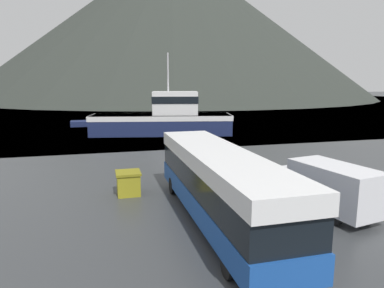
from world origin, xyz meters
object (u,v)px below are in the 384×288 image
object	(u,v)px
tour_bus	(218,182)
storage_bin	(128,183)
small_boat	(96,123)
delivery_van	(324,185)
fishing_boat	(164,118)

from	to	relation	value
tour_bus	storage_bin	distance (m)	6.04
tour_bus	small_boat	world-z (taller)	tour_bus
delivery_van	small_boat	size ratio (longest dim) A/B	0.90
storage_bin	fishing_boat	bearing A→B (deg)	74.78
delivery_van	small_boat	world-z (taller)	delivery_van
delivery_van	fishing_boat	xyz separation A→B (m)	(-2.96, 26.66, 0.64)
fishing_boat	storage_bin	xyz separation A→B (m)	(-5.96, -21.89, -1.23)
small_boat	fishing_boat	bearing A→B (deg)	-146.33
tour_bus	small_boat	size ratio (longest dim) A/B	1.77
tour_bus	fishing_boat	xyz separation A→B (m)	(2.42, 26.65, 0.08)
storage_bin	small_boat	bearing A→B (deg)	93.80
storage_bin	small_boat	xyz separation A→B (m)	(-2.17, 32.68, -0.29)
fishing_boat	storage_bin	distance (m)	22.72
storage_bin	small_boat	world-z (taller)	storage_bin
delivery_van	storage_bin	size ratio (longest dim) A/B	4.63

